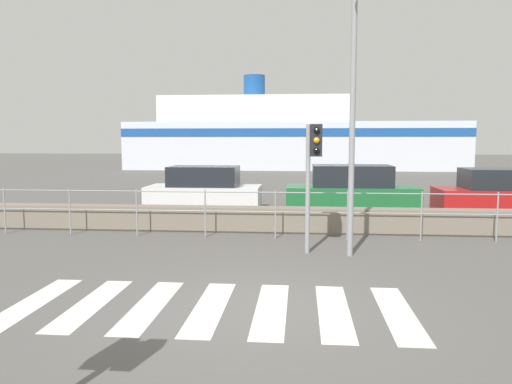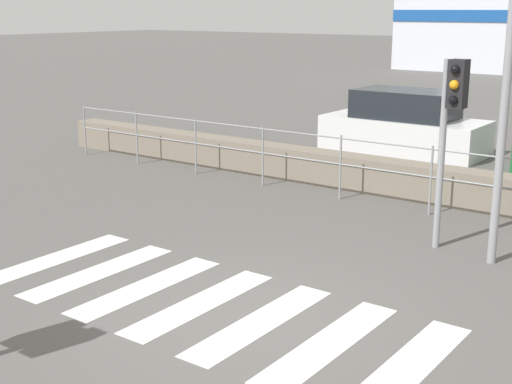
# 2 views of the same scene
# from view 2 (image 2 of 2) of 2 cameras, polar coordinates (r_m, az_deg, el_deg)

# --- Properties ---
(ground_plane) EXTENTS (160.00, 160.00, 0.00)m
(ground_plane) POSITION_cam_2_polar(r_m,az_deg,el_deg) (8.35, -0.76, -10.01)
(ground_plane) COLOR #565451
(crosswalk) EXTENTS (5.85, 2.40, 0.01)m
(crosswalk) POSITION_cam_2_polar(r_m,az_deg,el_deg) (8.75, -4.45, -8.84)
(crosswalk) COLOR silver
(crosswalk) RESTS_ON ground_plane
(seawall) EXTENTS (19.67, 0.55, 0.66)m
(seawall) POSITION_cam_2_polar(r_m,az_deg,el_deg) (13.39, 15.19, 0.45)
(seawall) COLOR slate
(seawall) RESTS_ON ground_plane
(harbor_fence) EXTENTS (17.74, 0.04, 1.21)m
(harbor_fence) POSITION_cam_2_polar(r_m,az_deg,el_deg) (12.49, 13.86, 1.72)
(harbor_fence) COLOR gray
(harbor_fence) RESTS_ON ground_plane
(traffic_light_far) EXTENTS (0.34, 0.32, 2.78)m
(traffic_light_far) POSITION_cam_2_polar(r_m,az_deg,el_deg) (10.51, 15.35, 6.20)
(traffic_light_far) COLOR gray
(traffic_light_far) RESTS_ON ground_plane
(parked_car_white) EXTENTS (3.94, 1.73, 1.53)m
(parked_car_white) POSITION_cam_2_polar(r_m,az_deg,el_deg) (18.02, 11.80, 5.22)
(parked_car_white) COLOR silver
(parked_car_white) RESTS_ON ground_plane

